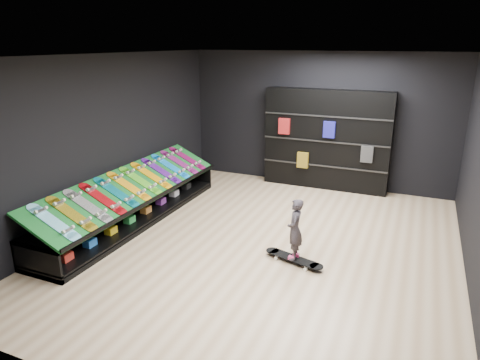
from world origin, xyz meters
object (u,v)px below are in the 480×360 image
at_px(display_rack, 134,208).
at_px(back_shelving, 326,140).
at_px(child, 294,241).
at_px(floor_skateboard, 294,260).

distance_m(display_rack, back_shelving, 4.43).
bearing_deg(child, display_rack, -107.90).
relative_size(floor_skateboard, child, 1.74).
height_order(display_rack, floor_skateboard, display_rack).
distance_m(back_shelving, floor_skateboard, 3.87).
xyz_separation_m(display_rack, floor_skateboard, (3.18, -0.39, -0.21)).
bearing_deg(floor_skateboard, child, -163.92).
distance_m(back_shelving, child, 3.80).
bearing_deg(back_shelving, child, -84.21).
xyz_separation_m(display_rack, back_shelving, (2.81, 3.32, 0.85)).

